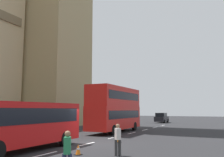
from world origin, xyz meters
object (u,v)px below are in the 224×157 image
sedan_lead (162,118)px  traffic_cone_west (78,150)px  double_decker_bus (115,107)px  traffic_cone_middle (119,139)px  pedestrian_by_kerb (118,139)px  pedestrian_near_cones (67,152)px

sedan_lead → traffic_cone_west: sedan_lead is taller
double_decker_bus → traffic_cone_middle: (-7.53, -3.69, -2.43)m
sedan_lead → traffic_cone_middle: (-29.16, -3.85, -0.63)m
double_decker_bus → traffic_cone_west: 13.96m
sedan_lead → double_decker_bus: bearing=-179.6°
sedan_lead → pedestrian_by_kerb: sedan_lead is taller
traffic_cone_west → traffic_cone_middle: same height
double_decker_bus → pedestrian_near_cones: bearing=-161.1°
traffic_cone_west → sedan_lead: bearing=6.4°
traffic_cone_west → pedestrian_near_cones: (-4.07, -2.15, 0.63)m
double_decker_bus → pedestrian_by_kerb: bearing=-155.1°
double_decker_bus → pedestrian_by_kerb: size_ratio=5.55×
pedestrian_by_kerb → traffic_cone_west: bearing=106.9°
pedestrian_near_cones → pedestrian_by_kerb: size_ratio=1.00×
sedan_lead → traffic_cone_west: bearing=-173.6°
traffic_cone_middle → pedestrian_near_cones: size_ratio=0.34×
pedestrian_near_cones → sedan_lead: bearing=8.9°
pedestrian_by_kerb → pedestrian_near_cones: bearing=-179.4°
traffic_cone_middle → pedestrian_by_kerb: pedestrian_by_kerb is taller
traffic_cone_middle → pedestrian_by_kerb: size_ratio=0.34×
sedan_lead → pedestrian_near_cones: sedan_lead is taller
double_decker_bus → sedan_lead: bearing=0.4°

